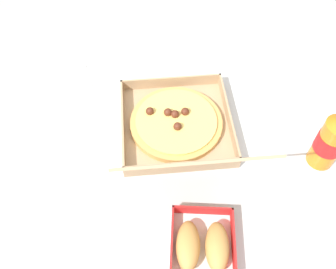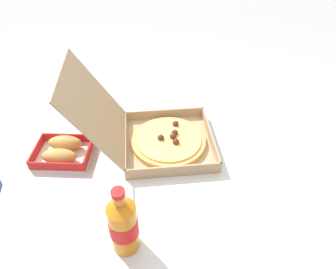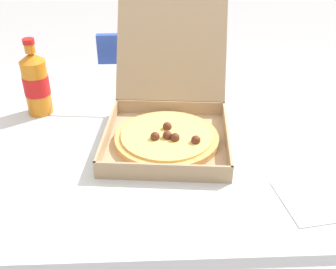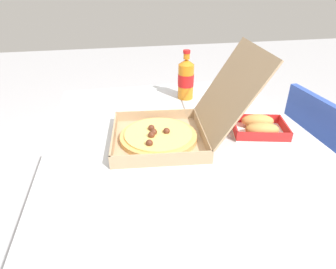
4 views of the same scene
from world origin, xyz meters
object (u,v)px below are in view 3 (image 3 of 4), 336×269
pizza_box_open (168,120)px  paper_menu (329,197)px  chair (144,100)px  cola_bottle (36,83)px  bread_side_box (167,77)px

pizza_box_open → paper_menu: 0.44m
chair → cola_bottle: size_ratio=3.71×
bread_side_box → chair: bearing=101.9°
bread_side_box → cola_bottle: (-0.38, -0.18, 0.07)m
bread_side_box → cola_bottle: 0.43m
pizza_box_open → cola_bottle: 0.40m
chair → bread_side_box: (0.09, -0.42, 0.30)m
chair → cola_bottle: 0.77m
chair → paper_menu: bearing=-67.8°
chair → bread_side_box: size_ratio=3.77×
chair → pizza_box_open: size_ratio=1.63×
bread_side_box → paper_menu: bread_side_box is taller
chair → pizza_box_open: bearing=-84.0°
pizza_box_open → bread_side_box: pizza_box_open is taller
chair → paper_menu: (0.42, -1.02, 0.27)m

